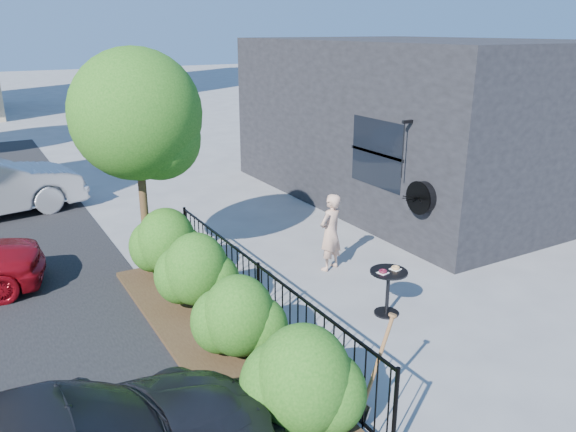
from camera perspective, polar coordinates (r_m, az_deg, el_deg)
ground at (r=9.17m, az=5.53°, el=-9.20°), size 120.00×120.00×0.00m
shop_building at (r=15.28m, az=12.94°, el=9.58°), size 6.22×9.00×4.00m
fence at (r=8.22m, az=-3.00°, el=-8.22°), size 0.05×6.05×1.10m
planting_bed at (r=8.21m, az=-7.39°, el=-12.51°), size 1.30×6.00×0.08m
shrubs at (r=8.01m, az=-7.20°, el=-7.97°), size 1.10×5.60×1.24m
patio_tree at (r=9.77m, az=-14.68°, el=9.16°), size 2.20×2.20×3.94m
cafe_table at (r=8.85m, az=10.13°, el=-6.85°), size 0.58×0.58×0.78m
woman at (r=10.26m, az=4.34°, el=-1.66°), size 0.61×0.50×1.45m
shovel at (r=6.61m, az=8.77°, el=-15.55°), size 0.45×0.17×1.30m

